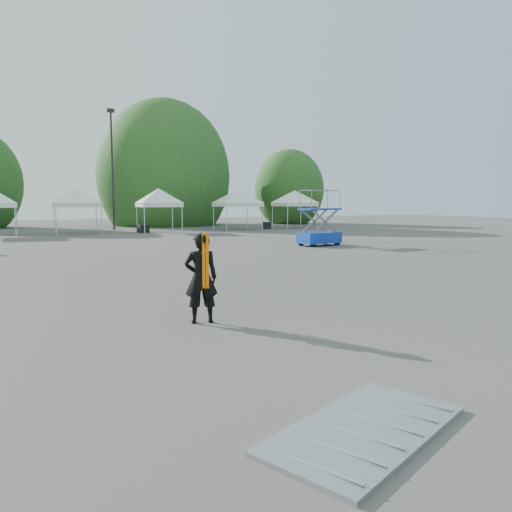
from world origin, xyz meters
name	(u,v)px	position (x,y,z in m)	size (l,w,h in m)	color
ground	(196,308)	(0.00, 0.00, 0.00)	(120.00, 120.00, 0.00)	#474442
light_pole_east	(112,162)	(3.00, 32.00, 5.52)	(0.60, 0.25, 9.80)	black
tree_mid_e	(164,176)	(9.00, 39.00, 4.84)	(5.12, 5.12, 7.79)	#382314
tree_far_e	(289,189)	(22.00, 37.00, 3.63)	(3.84, 3.84, 5.84)	#382314
tent_e	(76,192)	(-0.15, 28.32, 3.06)	(4.57, 4.57, 3.88)	silver
tent_f	(159,192)	(5.65, 27.25, 3.06)	(4.25, 4.25, 3.88)	silver
tent_g	(237,193)	(12.58, 28.49, 3.06)	(4.74, 4.74, 3.88)	silver
tent_h	(295,193)	(18.04, 28.52, 3.06)	(4.40, 4.40, 3.88)	silver
man	(201,278)	(-0.30, -1.33, 0.88)	(0.71, 0.53, 1.75)	black
scissor_lift	(320,218)	(10.72, 12.36, 1.48)	(2.44, 1.54, 2.93)	#0E54B7
barrier_left	(365,429)	(-0.22, -6.42, 0.04)	(2.63, 2.04, 0.07)	#AAADB2
crate_mid	(143,229)	(4.46, 27.47, 0.30)	(0.78, 0.61, 0.61)	black
crate_east	(267,226)	(15.12, 28.12, 0.30)	(0.77, 0.60, 0.60)	black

